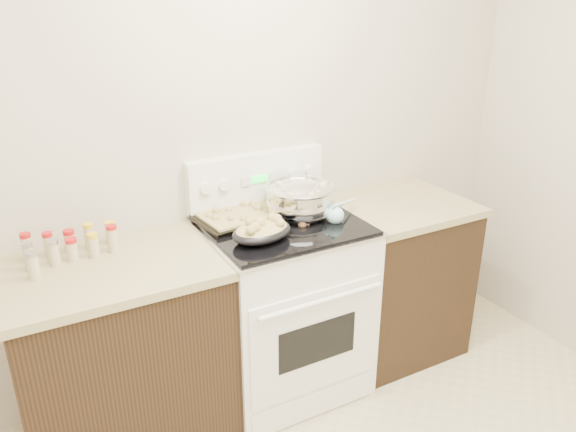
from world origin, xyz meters
TOP-DOWN VIEW (x-y plane):
  - room_shell at (0.00, 0.00)m, footprint 4.10×3.60m
  - counter_left at (-0.48, 1.43)m, footprint 0.93×0.67m
  - counter_right at (1.08, 1.43)m, footprint 0.73×0.67m
  - kitchen_range at (0.35, 1.42)m, footprint 0.78×0.73m
  - mixing_bowl at (0.47, 1.47)m, footprint 0.40×0.40m
  - roasting_pan at (0.17, 1.29)m, footprint 0.34×0.27m
  - baking_sheet at (0.19, 1.57)m, footprint 0.46×0.35m
  - wooden_spoon at (0.42, 1.38)m, footprint 0.06×0.25m
  - blue_ladle at (0.59, 1.32)m, footprint 0.26×0.19m
  - spice_jars at (-0.62, 1.57)m, footprint 0.40×0.25m

SIDE VIEW (x-z plane):
  - counter_left at x=-0.48m, z-range 0.00..0.92m
  - counter_right at x=1.08m, z-range 0.00..0.92m
  - kitchen_range at x=0.35m, z-range -0.12..1.10m
  - wooden_spoon at x=0.42m, z-range 0.93..0.98m
  - baking_sheet at x=0.19m, z-range 0.93..0.99m
  - spice_jars at x=-0.62m, z-range 0.91..1.05m
  - blue_ladle at x=0.59m, z-range 0.92..1.04m
  - roasting_pan at x=0.17m, z-range 0.93..1.05m
  - mixing_bowl at x=0.47m, z-range 0.92..1.13m
  - room_shell at x=0.00m, z-range 0.33..3.08m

